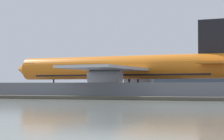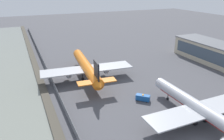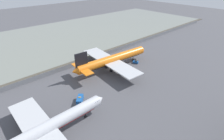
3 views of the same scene
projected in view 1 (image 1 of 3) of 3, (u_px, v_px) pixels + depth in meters
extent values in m
plane|color=#4C4C51|center=(131.00, 96.00, 84.85)|extent=(500.00, 500.00, 0.00)
cube|color=#474238|center=(93.00, 98.00, 65.46)|extent=(320.00, 3.00, 0.50)
cube|color=slate|center=(103.00, 90.00, 69.75)|extent=(280.00, 0.08, 2.57)
cylinder|color=slate|center=(103.00, 90.00, 69.75)|extent=(0.10, 0.10, 2.57)
cylinder|color=orange|center=(119.00, 68.00, 85.85)|extent=(43.15, 8.26, 4.57)
cone|color=orange|center=(23.00, 69.00, 95.00)|extent=(3.34, 4.59, 4.35)
cube|color=#232D3D|center=(35.00, 66.00, 93.82)|extent=(2.84, 4.09, 1.37)
cube|color=black|center=(119.00, 74.00, 85.81)|extent=(36.66, 6.80, 0.82)
cube|color=#B7BABF|center=(108.00, 68.00, 75.55)|extent=(11.19, 21.34, 0.46)
cube|color=#B7BABF|center=(147.00, 72.00, 94.39)|extent=(11.19, 21.34, 0.46)
cylinder|color=#B7BABF|center=(105.00, 77.00, 77.52)|extent=(6.20, 3.03, 2.52)
cylinder|color=#B7BABF|center=(139.00, 79.00, 93.35)|extent=(6.20, 3.03, 2.52)
cube|color=black|center=(216.00, 40.00, 78.40)|extent=(6.46, 1.10, 7.78)
cube|color=orange|center=(212.00, 63.00, 74.80)|extent=(4.93, 7.90, 0.37)
cube|color=orange|center=(220.00, 65.00, 81.71)|extent=(4.93, 7.90, 0.37)
cylinder|color=black|center=(54.00, 86.00, 91.78)|extent=(0.32, 0.32, 2.68)
cylinder|color=black|center=(54.00, 92.00, 91.73)|extent=(1.32, 0.61, 1.28)
cylinder|color=black|center=(129.00, 86.00, 82.32)|extent=(0.37, 0.37, 2.68)
cylinder|color=black|center=(129.00, 93.00, 82.27)|extent=(1.56, 1.15, 1.47)
cylinder|color=black|center=(138.00, 86.00, 86.71)|extent=(0.37, 0.37, 2.68)
cylinder|color=black|center=(138.00, 93.00, 86.67)|extent=(1.56, 1.15, 1.47)
cube|color=#19519E|center=(64.00, 92.00, 94.29)|extent=(2.94, 3.58, 1.11)
cube|color=#283847|center=(64.00, 88.00, 94.71)|extent=(1.66, 1.60, 0.50)
cylinder|color=black|center=(61.00, 93.00, 95.13)|extent=(0.53, 0.72, 0.70)
cylinder|color=black|center=(67.00, 93.00, 95.37)|extent=(0.53, 0.72, 0.70)
cylinder|color=black|center=(62.00, 93.00, 93.18)|extent=(0.53, 0.72, 0.70)
cylinder|color=black|center=(68.00, 93.00, 93.41)|extent=(0.53, 0.72, 0.70)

